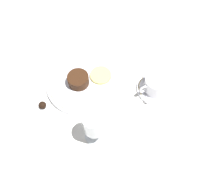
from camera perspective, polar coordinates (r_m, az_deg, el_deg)
The scene contains 10 objects.
ground_plane at distance 0.92m, azimuth -3.75°, elevation 1.98°, with size 3.00×3.00×0.00m, color white.
dinner_plate at distance 0.92m, azimuth -6.40°, elevation 2.81°, with size 0.25×0.25×0.01m.
saucer at distance 0.92m, azimuth 9.60°, elevation 1.70°, with size 0.13×0.13×0.01m.
coffee_cup at distance 0.89m, azimuth 9.80°, elevation 2.72°, with size 0.11×0.09×0.06m.
spoon at distance 0.90m, azimuth 7.29°, elevation 1.00°, with size 0.06×0.11×0.00m.
wine_glass at distance 0.75m, azimuth -3.89°, elevation -6.17°, with size 0.07×0.07×0.13m.
fork at distance 0.89m, azimuth -14.76°, elevation -3.51°, with size 0.03×0.19×0.01m.
dessert_cake at distance 0.90m, azimuth -7.36°, elevation 3.52°, with size 0.07×0.07×0.04m.
pineapple_slice at distance 0.92m, azimuth -2.48°, elevation 4.53°, with size 0.07×0.07×0.01m.
chocolate_truffle at distance 0.89m, azimuth -14.90°, elevation -1.94°, with size 0.03×0.03×0.03m.
Camera 1 is at (0.17, 0.46, 0.77)m, focal length 42.00 mm.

